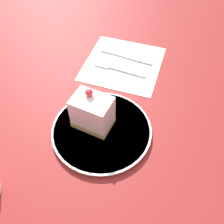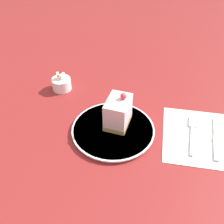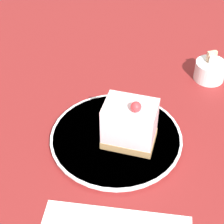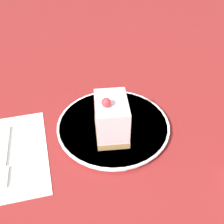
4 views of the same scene
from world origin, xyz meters
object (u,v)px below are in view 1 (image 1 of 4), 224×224
Objects in this scene: plate at (103,130)px; fork at (115,68)px; knife at (131,58)px; cake_slice at (92,112)px.

fork is at bearing 2.57° from plate.
knife is (0.27, -0.03, -0.00)m from plate.
plate is 1.50× the size of fork.
cake_slice reaches higher than knife.
plate reaches higher than knife.
plate is at bearing -100.54° from cake_slice.
cake_slice reaches higher than plate.
plate is 0.22m from fork.
cake_slice is at bearing -171.83° from fork.
cake_slice is at bearing -178.92° from knife.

